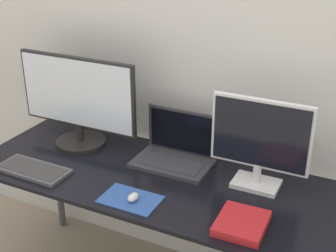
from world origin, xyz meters
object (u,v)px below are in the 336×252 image
mouse (133,197)px  keyboard (33,170)px  laptop (176,150)px  monitor_left (78,101)px  book (242,223)px  monitor_right (260,141)px

mouse → keyboard: bearing=178.8°
keyboard → mouse: mouse is taller
laptop → keyboard: 0.68m
monitor_left → book: size_ratio=3.02×
monitor_left → monitor_right: (0.94, 0.00, -0.02)m
mouse → book: 0.46m
monitor_left → monitor_right: size_ratio=1.54×
book → monitor_right: bearing=96.6°
monitor_left → mouse: 0.66m
keyboard → mouse: bearing=-1.2°
monitor_left → book: monitor_left is taller
monitor_left → book: 1.05m
keyboard → mouse: 0.54m
laptop → book: 0.58m
laptop → keyboard: size_ratio=1.05×
monitor_left → keyboard: (-0.03, -0.34, -0.23)m
monitor_left → keyboard: bearing=-94.6°
mouse → book: bearing=4.0°
laptop → mouse: laptop is taller
laptop → keyboard: laptop is taller
monitor_right → mouse: size_ratio=6.86×
monitor_right → mouse: (-0.42, -0.35, -0.20)m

